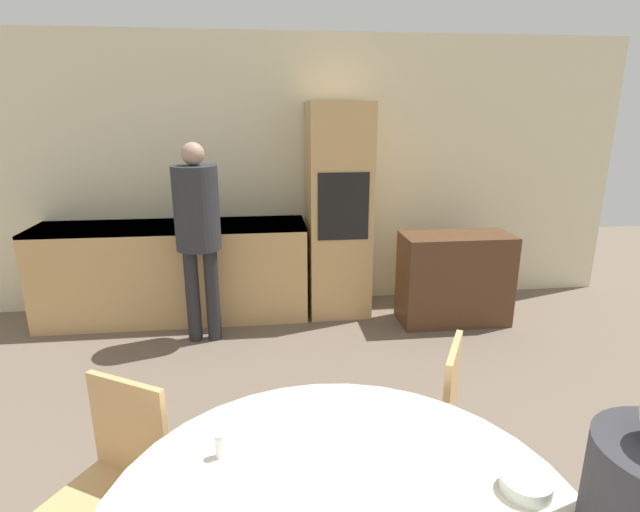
% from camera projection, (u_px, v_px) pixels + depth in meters
% --- Properties ---
extents(wall_back, '(6.54, 0.05, 2.60)m').
position_uv_depth(wall_back, '(298.00, 174.00, 4.89)').
color(wall_back, beige).
rests_on(wall_back, ground_plane).
extents(kitchen_counter, '(2.44, 0.60, 0.90)m').
position_uv_depth(kitchen_counter, '(174.00, 271.00, 4.66)').
color(kitchen_counter, tan).
rests_on(kitchen_counter, ground_plane).
extents(oven_unit, '(0.57, 0.59, 1.98)m').
position_uv_depth(oven_unit, '(338.00, 211.00, 4.69)').
color(oven_unit, tan).
rests_on(oven_unit, ground_plane).
extents(sideboard, '(0.99, 0.45, 0.83)m').
position_uv_depth(sideboard, '(454.00, 279.00, 4.59)').
color(sideboard, '#51331E').
rests_on(sideboard, ground_plane).
extents(chair_far_left, '(0.55, 0.55, 0.88)m').
position_uv_depth(chair_far_left, '(116.00, 477.00, 1.99)').
color(chair_far_left, tan).
rests_on(chair_far_left, ground_plane).
extents(chair_far_right, '(0.54, 0.54, 0.88)m').
position_uv_depth(chair_far_right, '(428.00, 415.00, 2.40)').
color(chair_far_right, tan).
rests_on(chair_far_right, ground_plane).
extents(person_standing, '(0.36, 0.36, 1.67)m').
position_uv_depth(person_standing, '(198.00, 222.00, 4.04)').
color(person_standing, '#262628').
rests_on(person_standing, ground_plane).
extents(bowl_near, '(0.16, 0.16, 0.05)m').
position_uv_depth(bowl_near, '(526.00, 485.00, 1.55)').
color(bowl_near, silver).
rests_on(bowl_near, dining_table).
extents(salt_shaker, '(0.03, 0.03, 0.09)m').
position_uv_depth(salt_shaker, '(220.00, 446.00, 1.70)').
color(salt_shaker, white).
rests_on(salt_shaker, dining_table).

